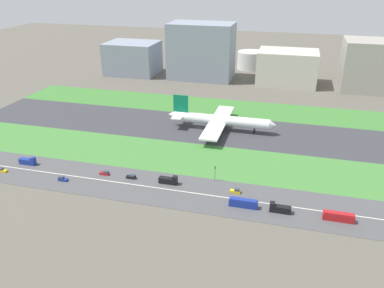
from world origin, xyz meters
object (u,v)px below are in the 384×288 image
Objects in this scene: airliner at (219,120)px; bus_1 at (243,203)px; truck_1 at (280,209)px; car_4 at (236,191)px; fuel_tank_west at (251,60)px; truck_0 at (28,161)px; car_5 at (131,177)px; bus_0 at (339,217)px; fuel_tank_centre at (292,62)px; traffic_light at (215,172)px; car_1 at (105,173)px; truck_2 at (169,180)px; terminal_building at (133,58)px; office_tower at (287,68)px; car_3 at (63,179)px; hangar_building at (201,51)px; cargo_warehouse at (378,66)px; car_6 at (2,170)px.

airliner is 82.30m from bus_1.
truck_1 is 21.53m from car_4.
truck_1 is 14.42m from bus_1.
truck_0 is at bearing -109.65° from fuel_tank_west.
airliner reaches higher than car_5.
bus_0 reaches higher than car_4.
fuel_tank_centre is at bearing 76.78° from airliner.
fuel_tank_west is at bearing 95.54° from car_4.
car_1 is at bearing -171.07° from traffic_light.
fuel_tank_west reaches higher than car_5.
fuel_tank_west is (8.31, 227.00, 6.53)m from truck_2.
car_1 is (-102.94, 10.00, -0.90)m from bus_0.
bus_0 is at bearing -13.66° from car_4.
truck_0 is 1.17× the size of traffic_light.
bus_0 is at bearing -5.55° from car_1.
traffic_light is 207.47m from terminal_building.
office_tower is (8.28, 192.00, 11.82)m from bus_1.
car_3 is 0.08× the size of hangar_building.
car_3 is 0.61× the size of traffic_light.
car_5 is 53.89m from bus_1.
hangar_building is at bearing -149.29° from fuel_tank_centre.
cargo_warehouse is at bearing 62.10° from traffic_light.
hangar_building is at bearing 105.66° from traffic_light.
terminal_building reaches higher than fuel_tank_centre.
fuel_tank_centre is at bearing -111.62° from car_3.
cargo_warehouse is (191.43, 192.00, 18.29)m from car_6.
car_3 is 0.08× the size of cargo_warehouse.
hangar_building is (-38.41, 114.00, 17.12)m from airliner.
car_3 is 0.52× the size of truck_0.
car_4 is at bearing 0.00° from truck_2.
airliner is 71.44m from car_4.
fuel_tank_centre is (-2.95, 237.00, 7.04)m from truck_1.
traffic_light is (-52.04, 17.99, 2.47)m from bus_0.
office_tower is (12.92, 182.00, 12.72)m from car_4.
car_5 is 18.01m from truck_2.
car_1 is 240.12m from fuel_tank_centre.
bus_1 is at bearing -5.30° from truck_0.
car_4 is at bearing -72.65° from airliner.
bus_0 is 196.91m from cargo_warehouse.
office_tower is at bearing -52.18° from fuel_tank_west.
truck_2 is at bearing -7.96° from bus_0.
truck_2 is 1.17× the size of traffic_light.
car_4 is 0.61× the size of traffic_light.
truck_0 is 183.55m from terminal_building.
office_tower is at bearing -94.05° from fuel_tank_centre.
fuel_tank_west reaches higher than truck_1.
truck_0 is (-144.23, 10.00, -0.15)m from bus_0.
cargo_warehouse is (111.57, 182.00, 17.54)m from truck_2.
car_5 is 0.61× the size of traffic_light.
airliner is 96.50m from car_3.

